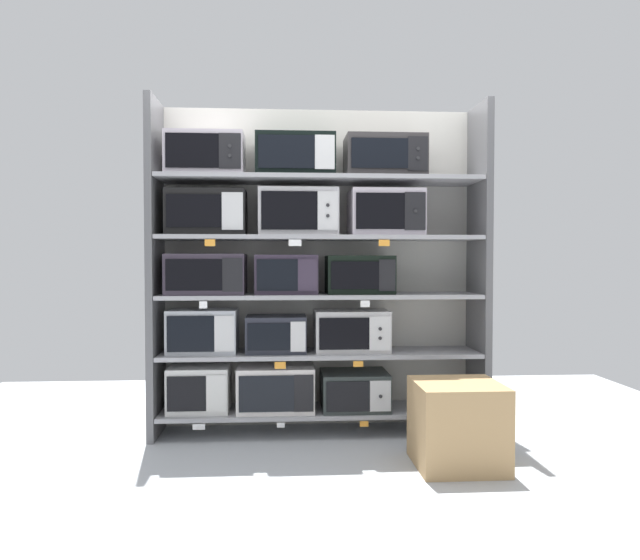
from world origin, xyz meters
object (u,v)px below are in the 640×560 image
microwave_3 (203,331)px  microwave_5 (351,331)px  microwave_6 (207,274)px  microwave_14 (385,157)px  microwave_2 (354,390)px  microwave_0 (199,389)px  microwave_1 (276,388)px  microwave_9 (207,213)px  microwave_7 (286,274)px  microwave_4 (276,334)px  microwave_12 (206,155)px  shipping_carton (457,424)px  microwave_13 (295,157)px  microwave_11 (385,213)px  microwave_8 (359,275)px  microwave_10 (298,212)px

microwave_3 → microwave_5: size_ratio=0.91×
microwave_6 → microwave_14: 1.53m
microwave_2 → microwave_3: size_ratio=0.99×
microwave_0 → microwave_1: microwave_0 is taller
microwave_6 → microwave_9: bearing=4.8°
microwave_5 → microwave_6: microwave_6 is taller
microwave_3 → microwave_7: microwave_7 is taller
microwave_4 → microwave_12: size_ratio=0.79×
microwave_2 → microwave_12: (-1.07, -0.00, 1.69)m
shipping_carton → microwave_14: bearing=112.4°
microwave_13 → microwave_11: bearing=0.0°
microwave_9 → microwave_11: bearing=-0.0°
microwave_0 → microwave_12: size_ratio=0.79×
microwave_0 → microwave_7: microwave_7 is taller
microwave_5 → microwave_6: (-1.04, 0.00, 0.41)m
microwave_9 → microwave_7: bearing=-0.0°
microwave_1 → microwave_11: (0.80, 0.00, 1.26)m
microwave_0 → microwave_4: bearing=0.0°
microwave_8 → microwave_7: bearing=-180.0°
microwave_4 → shipping_carton: bearing=-34.9°
microwave_9 → microwave_11: microwave_11 is taller
microwave_1 → microwave_13: 1.67m
microwave_5 → microwave_8: (0.06, 0.00, 0.41)m
microwave_1 → microwave_12: 1.74m
microwave_3 → microwave_14: (1.31, 0.00, 1.25)m
microwave_12 → microwave_11: bearing=0.0°
microwave_4 → microwave_6: (-0.49, -0.00, 0.43)m
microwave_5 → microwave_7: bearing=-180.0°
microwave_0 → microwave_1: 0.55m
microwave_2 → microwave_7: size_ratio=1.08×
microwave_10 → microwave_3: bearing=180.0°
microwave_4 → microwave_5: size_ratio=0.80×
microwave_6 → microwave_0: bearing=180.0°
microwave_9 → shipping_carton: bearing=-25.8°
microwave_0 → microwave_13: (0.69, -0.00, 1.66)m
microwave_8 → shipping_carton: microwave_8 is taller
microwave_12 → microwave_7: bearing=0.0°
microwave_0 → microwave_10: bearing=-0.0°
microwave_10 → microwave_14: (0.63, 0.00, 0.40)m
microwave_5 → microwave_6: size_ratio=0.97×
microwave_3 → microwave_6: 0.41m
microwave_8 → microwave_12: 1.39m
microwave_4 → shipping_carton: microwave_4 is taller
microwave_1 → microwave_9: microwave_9 is taller
shipping_carton → microwave_10: bearing=140.8°
microwave_10 → microwave_11: 0.63m
microwave_6 → microwave_8: size_ratio=1.14×
microwave_10 → microwave_14: size_ratio=0.99×
microwave_13 → microwave_14: (0.65, 0.00, 0.00)m
microwave_11 → microwave_13: (-0.65, -0.00, 0.40)m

